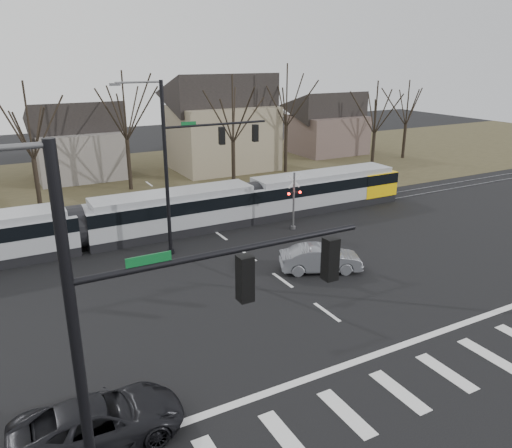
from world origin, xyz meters
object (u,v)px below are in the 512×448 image
tram (172,211)px  rail_crossing_signal (294,203)px  suv (99,422)px  sedan (320,259)px

tram → rail_crossing_signal: (7.62, -3.21, 0.32)m
rail_crossing_signal → suv: bearing=-138.8°
sedan → suv: bearing=142.8°
tram → rail_crossing_signal: 8.28m
sedan → suv: sedan is taller
tram → suv: bearing=-116.2°
tram → rail_crossing_signal: size_ratio=9.46×
tram → suv: size_ratio=7.13×
tram → sedan: bearing=-62.8°
sedan → rail_crossing_signal: (2.52, 6.74, 1.14)m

